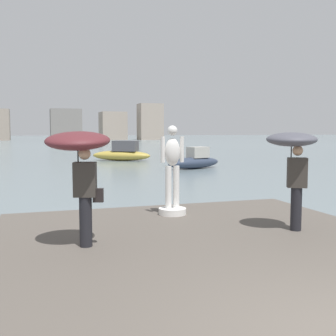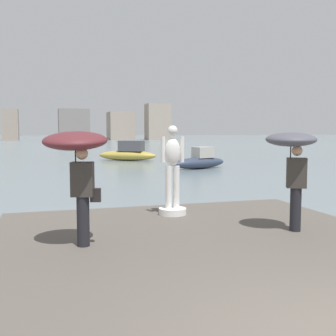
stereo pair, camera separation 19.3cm
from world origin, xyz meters
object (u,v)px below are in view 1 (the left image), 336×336
(onlooker_left, at_px, (80,153))
(boat_near, at_px, (122,153))
(boat_mid, at_px, (195,161))
(statue_white_figure, at_px, (172,178))
(onlooker_right, at_px, (293,152))

(onlooker_left, distance_m, boat_near, 26.85)
(boat_near, distance_m, boat_mid, 9.03)
(statue_white_figure, height_order, boat_near, statue_white_figure)
(onlooker_left, height_order, onlooker_right, onlooker_left)
(statue_white_figure, relative_size, onlooker_left, 1.04)
(boat_near, bearing_deg, statue_white_figure, -98.61)
(statue_white_figure, relative_size, boat_near, 0.44)
(onlooker_right, relative_size, boat_mid, 0.46)
(statue_white_figure, distance_m, onlooker_right, 2.97)
(onlooker_right, distance_m, boat_mid, 18.44)
(statue_white_figure, relative_size, boat_mid, 0.49)
(onlooker_right, height_order, boat_mid, onlooker_right)
(statue_white_figure, height_order, boat_mid, statue_white_figure)
(onlooker_right, distance_m, boat_near, 26.32)
(statue_white_figure, height_order, onlooker_right, statue_white_figure)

